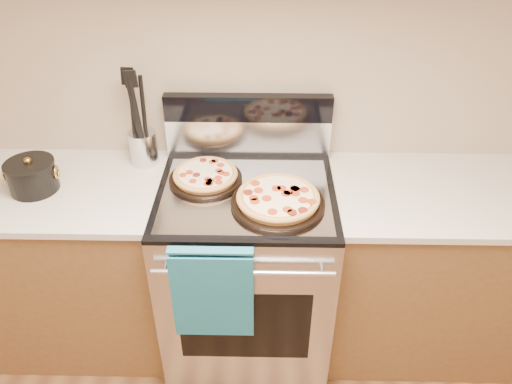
{
  "coord_description": "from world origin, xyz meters",
  "views": [
    {
      "loc": [
        0.08,
        -0.1,
        2.13
      ],
      "look_at": [
        0.04,
        1.55,
        0.98
      ],
      "focal_mm": 35.0,
      "sensor_mm": 36.0,
      "label": 1
    }
  ],
  "objects_px": {
    "pepperoni_pizza_back": "(206,176)",
    "utensil_crock": "(144,147)",
    "pepperoni_pizza_front": "(278,200)",
    "range_body": "(247,271)",
    "saucepan": "(32,177)"
  },
  "relations": [
    {
      "from": "pepperoni_pizza_front",
      "to": "saucepan",
      "type": "bearing_deg",
      "value": 173.79
    },
    {
      "from": "pepperoni_pizza_back",
      "to": "utensil_crock",
      "type": "bearing_deg",
      "value": 150.46
    },
    {
      "from": "range_body",
      "to": "pepperoni_pizza_back",
      "type": "height_order",
      "value": "pepperoni_pizza_back"
    },
    {
      "from": "range_body",
      "to": "saucepan",
      "type": "relative_size",
      "value": 4.49
    },
    {
      "from": "range_body",
      "to": "utensil_crock",
      "type": "height_order",
      "value": "utensil_crock"
    },
    {
      "from": "range_body",
      "to": "pepperoni_pizza_back",
      "type": "distance_m",
      "value": 0.53
    },
    {
      "from": "utensil_crock",
      "to": "pepperoni_pizza_front",
      "type": "bearing_deg",
      "value": -29.42
    },
    {
      "from": "pepperoni_pizza_front",
      "to": "utensil_crock",
      "type": "height_order",
      "value": "utensil_crock"
    },
    {
      "from": "pepperoni_pizza_back",
      "to": "range_body",
      "type": "bearing_deg",
      "value": -21.25
    },
    {
      "from": "range_body",
      "to": "pepperoni_pizza_front",
      "type": "xyz_separation_m",
      "value": [
        0.13,
        -0.11,
        0.5
      ]
    },
    {
      "from": "utensil_crock",
      "to": "saucepan",
      "type": "relative_size",
      "value": 0.79
    },
    {
      "from": "pepperoni_pizza_back",
      "to": "utensil_crock",
      "type": "distance_m",
      "value": 0.35
    },
    {
      "from": "pepperoni_pizza_front",
      "to": "saucepan",
      "type": "distance_m",
      "value": 1.05
    },
    {
      "from": "saucepan",
      "to": "range_body",
      "type": "bearing_deg",
      "value": -0.49
    },
    {
      "from": "range_body",
      "to": "saucepan",
      "type": "bearing_deg",
      "value": 179.51
    }
  ]
}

